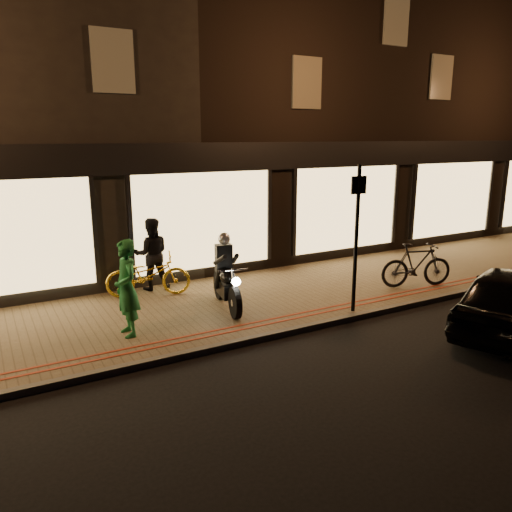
{
  "coord_description": "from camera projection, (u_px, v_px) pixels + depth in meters",
  "views": [
    {
      "loc": [
        -4.85,
        -7.32,
        3.66
      ],
      "look_at": [
        0.34,
        1.92,
        1.1
      ],
      "focal_mm": 35.0,
      "sensor_mm": 36.0,
      "label": 1
    }
  ],
  "objects": [
    {
      "name": "ground",
      "position": [
        290.0,
        336.0,
        9.37
      ],
      "size": [
        90.0,
        90.0,
        0.0
      ],
      "primitive_type": "plane",
      "color": "black",
      "rests_on": "ground"
    },
    {
      "name": "sidewalk",
      "position": [
        241.0,
        303.0,
        11.05
      ],
      "size": [
        50.0,
        4.0,
        0.12
      ],
      "primitive_type": "cube",
      "color": "brown",
      "rests_on": "ground"
    },
    {
      "name": "kerb_stone",
      "position": [
        289.0,
        332.0,
        9.4
      ],
      "size": [
        50.0,
        0.14,
        0.12
      ],
      "primitive_type": "cube",
      "color": "#59544C",
      "rests_on": "ground"
    },
    {
      "name": "red_kerb_lines",
      "position": [
        275.0,
        320.0,
        9.81
      ],
      "size": [
        50.0,
        0.26,
        0.01
      ],
      "color": "maroon",
      "rests_on": "sidewalk"
    },
    {
      "name": "building_row",
      "position": [
        139.0,
        117.0,
        16.0
      ],
      "size": [
        48.0,
        10.11,
        8.5
      ],
      "color": "black",
      "rests_on": "ground"
    },
    {
      "name": "motorcycle",
      "position": [
        226.0,
        279.0,
        10.44
      ],
      "size": [
        0.7,
        1.93,
        1.59
      ],
      "rotation": [
        0.0,
        0.0,
        -0.2
      ],
      "color": "black",
      "rests_on": "sidewalk"
    },
    {
      "name": "sign_post",
      "position": [
        357.0,
        231.0,
        9.98
      ],
      "size": [
        0.35,
        0.08,
        3.0
      ],
      "rotation": [
        0.0,
        0.0,
        -0.05
      ],
      "color": "black",
      "rests_on": "sidewalk"
    },
    {
      "name": "bicycle_gold",
      "position": [
        148.0,
        275.0,
        11.22
      ],
      "size": [
        1.98,
        1.16,
        0.98
      ],
      "primitive_type": "imported",
      "rotation": [
        0.0,
        0.0,
        1.28
      ],
      "color": "yellow",
      "rests_on": "sidewalk"
    },
    {
      "name": "bicycle_dark",
      "position": [
        417.0,
        265.0,
        11.91
      ],
      "size": [
        1.85,
        1.04,
        1.07
      ],
      "primitive_type": "imported",
      "rotation": [
        0.0,
        0.0,
        1.25
      ],
      "color": "black",
      "rests_on": "sidewalk"
    },
    {
      "name": "person_green",
      "position": [
        127.0,
        288.0,
        8.92
      ],
      "size": [
        0.46,
        0.67,
        1.77
      ],
      "primitive_type": "imported",
      "rotation": [
        0.0,
        0.0,
        -1.51
      ],
      "color": "#1F7637",
      "rests_on": "sidewalk"
    },
    {
      "name": "person_dark",
      "position": [
        152.0,
        254.0,
        11.64
      ],
      "size": [
        0.95,
        0.82,
        1.7
      ],
      "primitive_type": "imported",
      "rotation": [
        0.0,
        0.0,
        2.91
      ],
      "color": "black",
      "rests_on": "sidewalk"
    },
    {
      "name": "parked_car",
      "position": [
        511.0,
        299.0,
        9.49
      ],
      "size": [
        4.05,
        2.84,
        1.28
      ],
      "primitive_type": "imported",
      "rotation": [
        0.0,
        0.0,
        1.97
      ],
      "color": "black",
      "rests_on": "ground"
    }
  ]
}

